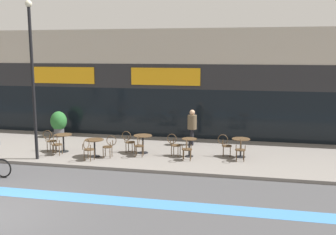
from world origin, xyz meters
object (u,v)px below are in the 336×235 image
(cafe_chair_3_side, at_px, (174,143))
(planter_pot, at_px, (59,123))
(cafe_chair_1_side, at_px, (109,145))
(cafe_chair_4_side, at_px, (225,144))
(cafe_chair_4_near, at_px, (240,148))
(bistro_table_3, at_px, (189,144))
(cafe_chair_2_side, at_px, (129,140))
(cafe_chair_0_near, at_px, (56,143))
(cafe_chair_2_near, at_px, (139,144))
(cafe_chair_3_near, at_px, (187,148))
(lamp_post, at_px, (32,71))
(bistro_table_0, at_px, (63,139))
(bistro_table_1, at_px, (94,144))
(bistro_table_2, at_px, (143,140))
(cafe_chair_0_side, at_px, (50,139))
(bistro_table_4, at_px, (241,144))
(pedestrian_near_end, at_px, (192,124))
(cafe_chair_1_near, at_px, (88,148))

(cafe_chair_3_side, relative_size, planter_pot, 0.71)
(cafe_chair_1_side, height_order, cafe_chair_3_side, same)
(cafe_chair_4_side, distance_m, planter_pot, 8.62)
(cafe_chair_3_side, xyz_separation_m, cafe_chair_4_near, (2.66, -0.29, 0.00))
(cafe_chair_4_side, bearing_deg, bistro_table_3, -168.18)
(bistro_table_3, distance_m, cafe_chair_2_side, 2.61)
(cafe_chair_3_side, bearing_deg, cafe_chair_0_near, -160.48)
(cafe_chair_0_near, relative_size, cafe_chair_3_side, 1.00)
(cafe_chair_0_near, bearing_deg, cafe_chair_4_near, -89.01)
(cafe_chair_2_side, bearing_deg, cafe_chair_2_near, -40.36)
(cafe_chair_3_near, relative_size, lamp_post, 0.15)
(cafe_chair_0_near, xyz_separation_m, cafe_chair_1_side, (2.22, 0.15, 0.00))
(cafe_chair_1_side, bearing_deg, bistro_table_0, -16.41)
(bistro_table_1, height_order, cafe_chair_3_side, cafe_chair_3_side)
(bistro_table_1, xyz_separation_m, bistro_table_3, (3.72, 0.82, 0.01))
(bistro_table_2, xyz_separation_m, cafe_chair_2_side, (-0.63, 0.01, -0.03))
(cafe_chair_2_near, height_order, lamp_post, lamp_post)
(cafe_chair_1_side, xyz_separation_m, cafe_chair_4_near, (5.14, 0.54, 0.00))
(cafe_chair_0_side, distance_m, planter_pot, 2.93)
(cafe_chair_2_near, relative_size, planter_pot, 0.71)
(cafe_chair_0_near, xyz_separation_m, cafe_chair_0_side, (-0.63, 0.62, 0.00))
(cafe_chair_4_side, bearing_deg, cafe_chair_2_near, -168.26)
(cafe_chair_0_side, distance_m, cafe_chair_1_side, 2.89)
(cafe_chair_1_side, distance_m, cafe_chair_2_side, 1.09)
(cafe_chair_2_side, relative_size, cafe_chair_4_near, 1.00)
(bistro_table_1, relative_size, bistro_table_4, 0.99)
(lamp_post, xyz_separation_m, pedestrian_near_end, (5.63, 3.63, -2.49))
(cafe_chair_4_near, xyz_separation_m, lamp_post, (-7.87, -1.33, 2.93))
(bistro_table_0, xyz_separation_m, planter_pot, (-1.64, 2.74, 0.17))
(cafe_chair_0_near, relative_size, cafe_chair_1_near, 1.00)
(bistro_table_0, relative_size, bistro_table_3, 1.00)
(lamp_post, bearing_deg, planter_pot, 105.76)
(bistro_table_2, bearing_deg, cafe_chair_2_side, 179.46)
(bistro_table_0, bearing_deg, cafe_chair_2_near, -2.34)
(cafe_chair_4_side, bearing_deg, bistro_table_1, -169.12)
(bistro_table_3, distance_m, cafe_chair_4_near, 2.06)
(cafe_chair_0_near, bearing_deg, cafe_chair_0_side, 41.13)
(cafe_chair_3_side, distance_m, cafe_chair_4_side, 2.06)
(cafe_chair_0_near, bearing_deg, cafe_chair_2_near, -86.04)
(bistro_table_3, bearing_deg, cafe_chair_2_side, 176.62)
(cafe_chair_2_near, bearing_deg, lamp_post, 99.56)
(cafe_chair_0_near, bearing_deg, lamp_post, 137.26)
(bistro_table_3, bearing_deg, bistro_table_2, 175.73)
(bistro_table_1, relative_size, lamp_post, 0.12)
(cafe_chair_2_near, xyz_separation_m, planter_pot, (-4.99, 2.88, 0.19))
(bistro_table_3, xyz_separation_m, cafe_chair_4_near, (2.04, -0.28, -0.00))
(bistro_table_2, relative_size, cafe_chair_2_side, 0.86)
(bistro_table_4, distance_m, cafe_chair_3_near, 2.25)
(bistro_table_3, bearing_deg, cafe_chair_2_near, -166.39)
(bistro_table_1, distance_m, bistro_table_4, 5.88)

